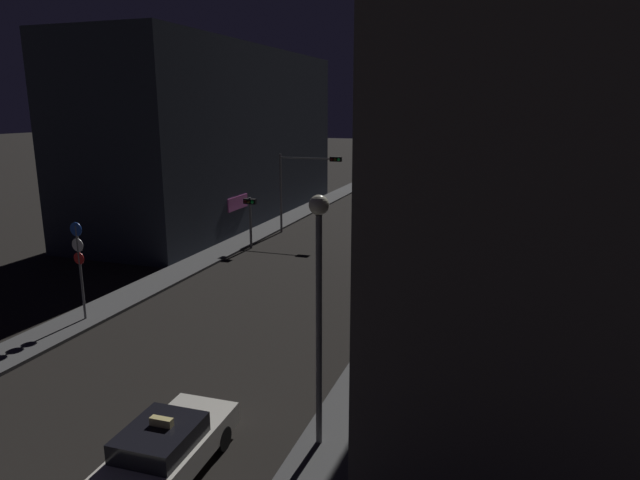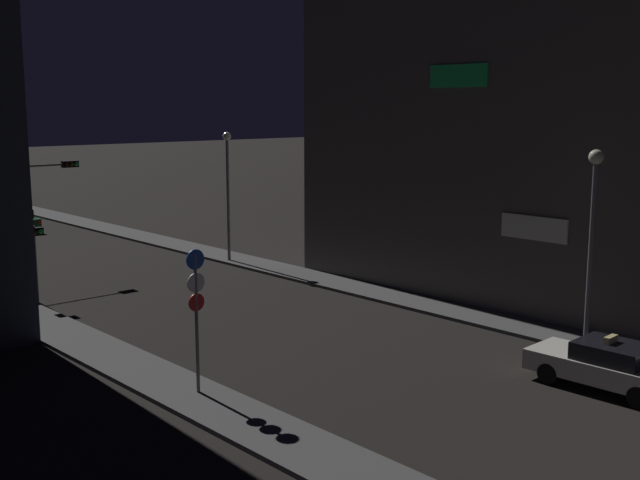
# 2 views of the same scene
# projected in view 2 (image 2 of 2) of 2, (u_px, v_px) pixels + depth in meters

# --- Properties ---
(sidewalk_right) EXTENTS (2.06, 61.65, 0.13)m
(sidewalk_right) POSITION_uv_depth(u_px,v_px,m) (235.00, 259.00, 41.89)
(sidewalk_right) COLOR #4C4C4C
(sidewalk_right) RESTS_ON ground_plane
(building_facade_right) EXTENTS (7.70, 18.58, 20.25)m
(building_facade_right) POSITION_uv_depth(u_px,v_px,m) (515.00, 59.00, 33.47)
(building_facade_right) COLOR #514C47
(building_facade_right) RESTS_ON ground_plane
(taxi) EXTENTS (1.95, 4.51, 1.62)m
(taxi) POSITION_uv_depth(u_px,v_px,m) (607.00, 365.00, 22.75)
(taxi) COLOR silver
(taxi) RESTS_ON ground_plane
(far_car) EXTENTS (2.01, 4.53, 1.42)m
(far_car) POSITION_uv_depth(u_px,v_px,m) (16.00, 219.00, 51.81)
(far_car) COLOR #1E512D
(far_car) RESTS_ON ground_plane
(traffic_light_overhead) EXTENTS (4.54, 0.42, 5.58)m
(traffic_light_overhead) POSITION_uv_depth(u_px,v_px,m) (24.00, 194.00, 36.94)
(traffic_light_overhead) COLOR slate
(traffic_light_overhead) RESTS_ON ground_plane
(traffic_light_left_kerb) EXTENTS (0.80, 0.42, 3.27)m
(traffic_light_left_kerb) POSITION_uv_depth(u_px,v_px,m) (34.00, 247.00, 32.49)
(traffic_light_left_kerb) COLOR slate
(traffic_light_left_kerb) RESTS_ON ground_plane
(sign_pole_left) EXTENTS (0.57, 0.10, 4.12)m
(sign_pole_left) POSITION_uv_depth(u_px,v_px,m) (196.00, 306.00, 21.87)
(sign_pole_left) COLOR slate
(sign_pole_left) RESTS_ON sidewalk_left
(street_lamp_near_block) EXTENTS (0.50, 0.50, 6.62)m
(street_lamp_near_block) POSITION_uv_depth(u_px,v_px,m) (593.00, 213.00, 25.90)
(street_lamp_near_block) COLOR slate
(street_lamp_near_block) RESTS_ON sidewalk_right
(street_lamp_far_block) EXTENTS (0.44, 0.44, 6.69)m
(street_lamp_far_block) POSITION_uv_depth(u_px,v_px,m) (228.00, 178.00, 40.62)
(street_lamp_far_block) COLOR slate
(street_lamp_far_block) RESTS_ON sidewalk_right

